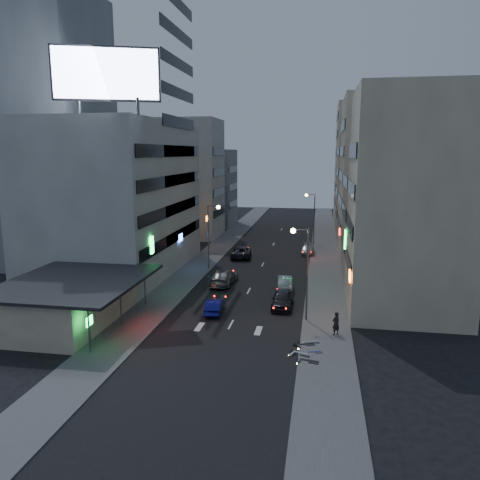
% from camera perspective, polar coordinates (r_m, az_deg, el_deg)
% --- Properties ---
extents(ground, '(180.00, 180.00, 0.00)m').
position_cam_1_polar(ground, '(36.87, -2.33, -12.44)').
color(ground, black).
rests_on(ground, ground).
extents(sidewalk_left, '(4.00, 120.00, 0.12)m').
position_cam_1_polar(sidewalk_left, '(66.53, -3.64, -1.88)').
color(sidewalk_left, '#4C4C4F').
rests_on(sidewalk_left, ground).
extents(sidewalk_right, '(4.00, 120.00, 0.12)m').
position_cam_1_polar(sidewalk_right, '(64.77, 10.28, -2.38)').
color(sidewalk_right, '#4C4C4F').
rests_on(sidewalk_right, ground).
extents(food_court, '(11.00, 13.00, 3.88)m').
position_cam_1_polar(food_court, '(42.86, -20.38, -6.96)').
color(food_court, beige).
rests_on(food_court, ground).
extents(white_building, '(14.00, 24.00, 18.00)m').
position_cam_1_polar(white_building, '(58.67, -14.67, 4.96)').
color(white_building, '#B9B9B4').
rests_on(white_building, ground).
extents(grey_tower, '(10.00, 14.00, 34.00)m').
position_cam_1_polar(grey_tower, '(65.30, -21.27, 12.17)').
color(grey_tower, gray).
rests_on(grey_tower, ground).
extents(shophouse_near, '(10.00, 11.00, 20.00)m').
position_cam_1_polar(shophouse_near, '(44.55, 19.88, 4.27)').
color(shophouse_near, beige).
rests_on(shophouse_near, ground).
extents(shophouse_mid, '(11.00, 12.00, 16.00)m').
position_cam_1_polar(shophouse_mid, '(56.13, 18.27, 3.50)').
color(shophouse_mid, tan).
rests_on(shophouse_mid, ground).
extents(shophouse_far, '(10.00, 14.00, 22.00)m').
position_cam_1_polar(shophouse_far, '(68.67, 16.46, 7.32)').
color(shophouse_far, beige).
rests_on(shophouse_far, ground).
extents(far_left_a, '(11.00, 10.00, 20.00)m').
position_cam_1_polar(far_left_a, '(81.51, -6.43, 7.44)').
color(far_left_a, '#B9B9B4').
rests_on(far_left_a, ground).
extents(far_left_b, '(12.00, 10.00, 15.00)m').
position_cam_1_polar(far_left_b, '(94.32, -4.48, 6.38)').
color(far_left_b, gray).
rests_on(far_left_b, ground).
extents(far_right_a, '(11.00, 12.00, 18.00)m').
position_cam_1_polar(far_right_a, '(83.73, 15.59, 6.51)').
color(far_right_a, tan).
rests_on(far_right_a, ground).
extents(far_right_b, '(12.00, 12.00, 24.00)m').
position_cam_1_polar(far_right_b, '(97.57, 15.18, 8.83)').
color(far_right_b, beige).
rests_on(far_right_b, ground).
extents(billboard, '(9.52, 3.75, 6.20)m').
position_cam_1_polar(billboard, '(48.17, -15.99, 18.86)').
color(billboard, '#595B60').
rests_on(billboard, white_building).
extents(street_lamp_right_near, '(1.60, 0.44, 8.02)m').
position_cam_1_polar(street_lamp_right_near, '(40.21, 7.69, -2.52)').
color(street_lamp_right_near, '#595B60').
rests_on(street_lamp_right_near, sidewalk_right).
extents(street_lamp_left, '(1.60, 0.44, 8.02)m').
position_cam_1_polar(street_lamp_left, '(57.41, -3.52, 1.51)').
color(street_lamp_left, '#595B60').
rests_on(street_lamp_left, sidewalk_left).
extents(street_lamp_right_far, '(1.60, 0.44, 8.02)m').
position_cam_1_polar(street_lamp_right_far, '(73.72, 8.75, 3.43)').
color(street_lamp_right_far, '#595B60').
rests_on(street_lamp_right_far, sidewalk_right).
extents(parked_car_right_near, '(1.93, 4.76, 1.62)m').
position_cam_1_polar(parked_car_right_near, '(44.71, 5.19, -7.17)').
color(parked_car_right_near, '#232227').
rests_on(parked_car_right_near, ground).
extents(parked_car_right_mid, '(1.94, 4.46, 1.43)m').
position_cam_1_polar(parked_car_right_mid, '(49.98, 5.48, -5.37)').
color(parked_car_right_mid, gray).
rests_on(parked_car_right_mid, ground).
extents(parked_car_left, '(3.31, 6.05, 1.61)m').
position_cam_1_polar(parked_car_left, '(65.31, 0.15, -1.43)').
color(parked_car_left, '#29292F').
rests_on(parked_car_left, ground).
extents(parked_car_right_far, '(1.89, 4.59, 1.33)m').
position_cam_1_polar(parked_car_right_far, '(67.89, 8.26, -1.19)').
color(parked_car_right_far, gray).
rests_on(parked_car_right_far, ground).
extents(road_car_blue, '(1.72, 4.11, 1.32)m').
position_cam_1_polar(road_car_blue, '(43.11, -3.12, -8.03)').
color(road_car_blue, navy).
rests_on(road_car_blue, ground).
extents(road_car_silver, '(2.62, 5.84, 1.66)m').
position_cam_1_polar(road_car_silver, '(52.10, -2.02, -4.52)').
color(road_car_silver, gray).
rests_on(road_car_silver, ground).
extents(person, '(0.82, 0.79, 1.90)m').
position_cam_1_polar(person, '(38.48, 11.61, -9.94)').
color(person, black).
rests_on(person, sidewalk_right).
extents(scooter_black_a, '(1.07, 2.11, 1.23)m').
position_cam_1_polar(scooter_black_a, '(33.80, 9.72, -13.45)').
color(scooter_black_a, black).
rests_on(scooter_black_a, sidewalk_right).
extents(scooter_silver_a, '(1.38, 2.16, 1.26)m').
position_cam_1_polar(scooter_silver_a, '(34.71, 8.76, -12.74)').
color(scooter_silver_a, '#B0B2B8').
rests_on(scooter_silver_a, sidewalk_right).
extents(scooter_blue, '(0.99, 1.74, 1.01)m').
position_cam_1_polar(scooter_blue, '(35.53, 9.87, -12.42)').
color(scooter_blue, navy).
rests_on(scooter_blue, sidewalk_right).
extents(scooter_black_b, '(1.34, 2.07, 1.20)m').
position_cam_1_polar(scooter_black_b, '(36.79, 8.89, -11.40)').
color(scooter_black_b, black).
rests_on(scooter_black_b, sidewalk_right).
extents(scooter_silver_b, '(1.10, 1.96, 1.14)m').
position_cam_1_polar(scooter_silver_b, '(37.22, 9.46, -11.21)').
color(scooter_silver_b, '#A4A5AC').
rests_on(scooter_silver_b, sidewalk_right).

